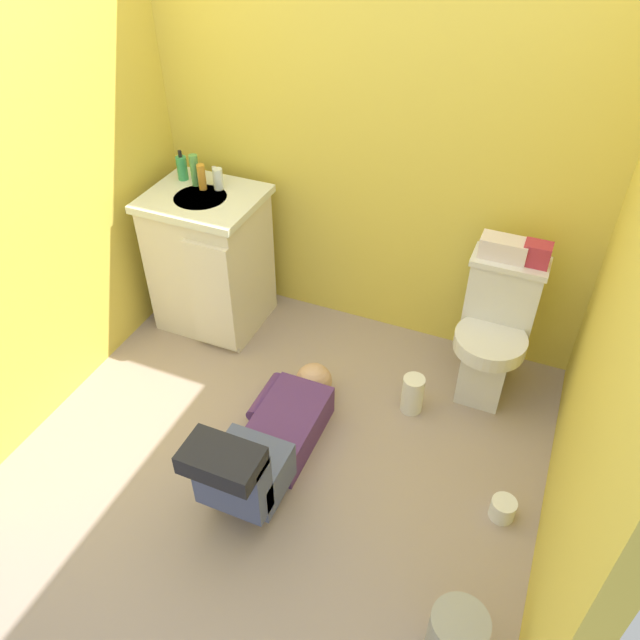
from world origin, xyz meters
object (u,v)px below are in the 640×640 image
(person_plumber, at_px, (268,442))
(trash_can, at_px, (456,638))
(soap_dispenser, at_px, (182,168))
(bottle_amber, at_px, (202,177))
(bottle_green, at_px, (195,170))
(toilet, at_px, (493,332))
(tissue_box, at_px, (504,248))
(faucet, at_px, (215,175))
(toiletry_bag, at_px, (537,254))
(paper_towel_roll, at_px, (412,394))
(vanity_cabinet, at_px, (211,260))
(bottle_clear, at_px, (218,179))
(toilet_paper_roll, at_px, (503,509))

(person_plumber, bearing_deg, trash_can, -26.83)
(soap_dispenser, distance_m, bottle_amber, 0.17)
(bottle_green, xyz_separation_m, bottle_amber, (0.06, -0.03, -0.02))
(toilet, xyz_separation_m, soap_dispenser, (-1.78, 0.07, 0.52))
(soap_dispenser, distance_m, trash_can, 2.59)
(tissue_box, relative_size, trash_can, 0.82)
(faucet, distance_m, bottle_green, 0.11)
(faucet, bearing_deg, person_plumber, -52.31)
(bottle_green, bearing_deg, tissue_box, 1.74)
(tissue_box, relative_size, toiletry_bag, 1.77)
(bottle_green, distance_m, paper_towel_roll, 1.64)
(toiletry_bag, relative_size, bottle_amber, 0.90)
(bottle_amber, xyz_separation_m, trash_can, (1.81, -1.44, -0.75))
(person_plumber, height_order, paper_towel_roll, person_plumber)
(vanity_cabinet, xyz_separation_m, person_plumber, (0.78, -0.87, -0.24))
(bottle_clear, bearing_deg, person_plumber, -52.81)
(toiletry_bag, height_order, bottle_clear, bottle_clear)
(faucet, height_order, person_plumber, faucet)
(bottle_green, height_order, paper_towel_roll, bottle_green)
(trash_can, bearing_deg, toilet, 97.32)
(faucet, bearing_deg, toiletry_bag, 0.01)
(person_plumber, xyz_separation_m, trash_can, (0.99, -0.50, -0.04))
(tissue_box, height_order, bottle_green, bottle_green)
(person_plumber, height_order, soap_dispenser, soap_dispenser)
(person_plumber, relative_size, toilet_paper_roll, 9.68)
(toilet_paper_roll, bearing_deg, tissue_box, 108.52)
(tissue_box, bearing_deg, faucet, -179.99)
(toilet_paper_roll, bearing_deg, soap_dispenser, 157.46)
(tissue_box, bearing_deg, soap_dispenser, -179.33)
(person_plumber, xyz_separation_m, bottle_clear, (-0.74, 0.98, 0.70))
(bottle_clear, relative_size, toilet_paper_roll, 1.04)
(bottle_green, height_order, bottle_amber, bottle_green)
(tissue_box, bearing_deg, bottle_clear, -178.39)
(trash_can, bearing_deg, bottle_amber, 141.41)
(person_plumber, relative_size, paper_towel_roll, 4.97)
(tissue_box, xyz_separation_m, toilet_paper_roll, (0.29, -0.86, -0.75))
(toilet, relative_size, person_plumber, 0.70)
(soap_dispenser, bearing_deg, paper_towel_roll, -14.72)
(tissue_box, xyz_separation_m, bottle_green, (-1.64, -0.05, 0.11))
(faucet, relative_size, tissue_box, 0.45)
(person_plumber, bearing_deg, toilet_paper_roll, 8.52)
(bottle_clear, bearing_deg, bottle_amber, -156.32)
(person_plumber, bearing_deg, faucet, 127.69)
(tissue_box, xyz_separation_m, paper_towel_roll, (-0.25, -0.41, -0.69))
(bottle_amber, bearing_deg, trash_can, -38.59)
(person_plumber, distance_m, toilet_paper_roll, 1.07)
(soap_dispenser, relative_size, bottle_clear, 1.45)
(person_plumber, bearing_deg, bottle_clear, 127.19)
(vanity_cabinet, relative_size, bottle_clear, 7.16)
(person_plumber, relative_size, soap_dispenser, 6.42)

